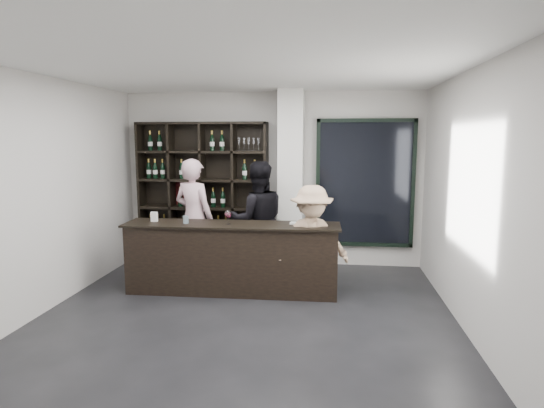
# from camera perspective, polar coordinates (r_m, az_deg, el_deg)

# --- Properties ---
(floor) EXTENTS (5.00, 5.50, 0.01)m
(floor) POSITION_cam_1_polar(r_m,az_deg,el_deg) (5.41, -3.86, -15.12)
(floor) COLOR black
(floor) RESTS_ON ground
(wine_shelf) EXTENTS (2.20, 0.35, 2.40)m
(wine_shelf) POSITION_cam_1_polar(r_m,az_deg,el_deg) (7.78, -8.64, 1.28)
(wine_shelf) COLOR black
(wine_shelf) RESTS_ON floor
(structural_column) EXTENTS (0.40, 0.40, 2.90)m
(structural_column) POSITION_cam_1_polar(r_m,az_deg,el_deg) (7.39, 2.38, 2.94)
(structural_column) COLOR silver
(structural_column) RESTS_ON floor
(glass_panel) EXTENTS (1.60, 0.08, 2.10)m
(glass_panel) POSITION_cam_1_polar(r_m,az_deg,el_deg) (7.61, 11.57, 2.56)
(glass_panel) COLOR black
(glass_panel) RESTS_ON floor
(tasting_counter) EXTENTS (2.97, 0.62, 0.97)m
(tasting_counter) POSITION_cam_1_polar(r_m,az_deg,el_deg) (6.37, -5.04, -6.77)
(tasting_counter) COLOR black
(tasting_counter) RESTS_ON floor
(taster_pink) EXTENTS (0.78, 0.64, 1.83)m
(taster_pink) POSITION_cam_1_polar(r_m,az_deg,el_deg) (7.13, -9.77, -1.71)
(taster_pink) COLOR #CDA4AD
(taster_pink) RESTS_ON floor
(taster_black) EXTENTS (1.03, 0.90, 1.80)m
(taster_black) POSITION_cam_1_polar(r_m,az_deg,el_deg) (6.91, -1.80, -2.06)
(taster_black) COLOR black
(taster_black) RESTS_ON floor
(customer) EXTENTS (1.09, 0.77, 1.53)m
(customer) POSITION_cam_1_polar(r_m,az_deg,el_deg) (6.08, 4.97, -4.83)
(customer) COLOR tan
(customer) RESTS_ON floor
(wine_glass) EXTENTS (0.10, 0.10, 0.22)m
(wine_glass) POSITION_cam_1_polar(r_m,az_deg,el_deg) (6.19, -5.55, -1.57)
(wine_glass) COLOR white
(wine_glass) RESTS_ON tasting_counter
(spit_cup) EXTENTS (0.10, 0.10, 0.10)m
(spit_cup) POSITION_cam_1_polar(r_m,az_deg,el_deg) (6.36, -10.76, -1.93)
(spit_cup) COLOR #9AB0BC
(spit_cup) RESTS_ON tasting_counter
(napkin_stack) EXTENTS (0.14, 0.14, 0.02)m
(napkin_stack) POSITION_cam_1_polar(r_m,az_deg,el_deg) (6.23, 2.89, -2.41)
(napkin_stack) COLOR white
(napkin_stack) RESTS_ON tasting_counter
(card_stand) EXTENTS (0.09, 0.05, 0.14)m
(card_stand) POSITION_cam_1_polar(r_m,az_deg,el_deg) (6.59, -14.56, -1.56)
(card_stand) COLOR white
(card_stand) RESTS_ON tasting_counter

